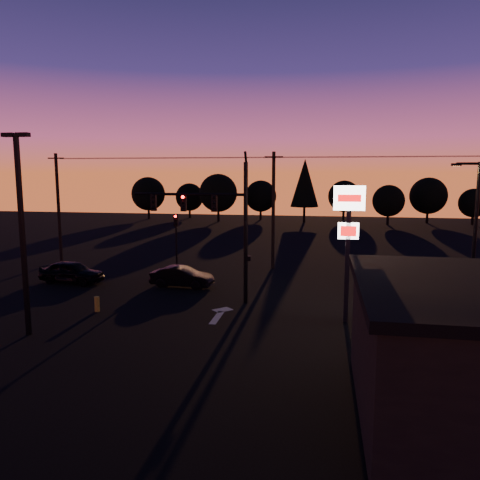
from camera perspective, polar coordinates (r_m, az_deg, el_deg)
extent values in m
plane|color=black|center=(23.67, -4.57, -10.07)|extent=(120.00, 120.00, 0.00)
cube|color=beige|center=(24.48, -2.83, -9.42)|extent=(0.35, 2.20, 0.01)
cube|color=beige|center=(25.79, -2.13, -8.50)|extent=(1.20, 1.20, 0.01)
cylinder|color=black|center=(26.31, 0.69, 0.75)|extent=(0.24, 0.24, 8.00)
cylinder|color=black|center=(26.10, 0.71, 9.93)|extent=(0.14, 0.52, 0.76)
cylinder|color=black|center=(26.83, -6.20, 5.56)|extent=(6.50, 0.16, 0.16)
cube|color=black|center=(26.49, -3.16, 4.48)|extent=(0.32, 0.22, 0.95)
sphere|color=black|center=(26.35, -3.23, 5.22)|extent=(0.18, 0.18, 0.18)
sphere|color=black|center=(26.36, -3.22, 4.57)|extent=(0.18, 0.18, 0.18)
sphere|color=black|center=(26.38, -3.22, 3.92)|extent=(0.18, 0.18, 0.18)
cube|color=black|center=(26.96, -6.90, 4.50)|extent=(0.32, 0.22, 0.95)
sphere|color=#FF0705|center=(26.82, -6.99, 5.23)|extent=(0.18, 0.18, 0.18)
sphere|color=black|center=(26.83, -6.98, 4.59)|extent=(0.18, 0.18, 0.18)
sphere|color=black|center=(26.85, -6.97, 3.95)|extent=(0.18, 0.18, 0.18)
cube|color=black|center=(27.54, -10.49, 4.50)|extent=(0.32, 0.22, 0.95)
sphere|color=black|center=(27.40, -10.61, 5.21)|extent=(0.18, 0.18, 0.18)
sphere|color=black|center=(27.41, -10.59, 4.58)|extent=(0.18, 0.18, 0.18)
sphere|color=black|center=(27.43, -10.57, 3.96)|extent=(0.18, 0.18, 0.18)
cube|color=black|center=(26.50, 1.07, -2.27)|extent=(0.22, 0.18, 0.28)
cylinder|color=black|center=(35.38, -7.75, -1.01)|extent=(0.14, 0.14, 3.60)
cube|color=black|center=(35.11, -7.82, 2.38)|extent=(0.30, 0.20, 0.90)
sphere|color=#FF0705|center=(34.96, -7.89, 2.88)|extent=(0.18, 0.18, 0.18)
sphere|color=black|center=(34.99, -7.88, 2.43)|extent=(0.18, 0.18, 0.18)
sphere|color=black|center=(35.02, -7.87, 1.97)|extent=(0.18, 0.18, 0.18)
cube|color=black|center=(23.13, -24.98, 0.19)|extent=(0.18, 0.18, 9.00)
cube|color=black|center=(23.21, -26.39, 11.41)|extent=(0.55, 0.30, 0.18)
cube|color=black|center=(22.80, -24.95, 11.57)|extent=(0.55, 0.30, 0.18)
cube|color=black|center=(23.65, 12.95, -2.27)|extent=(0.22, 0.22, 6.40)
cube|color=white|center=(23.30, 13.19, 5.00)|extent=(1.50, 0.25, 1.20)
cube|color=red|center=(23.16, 13.21, 4.98)|extent=(1.10, 0.02, 0.35)
cube|color=white|center=(23.44, 13.06, 1.09)|extent=(1.00, 0.22, 0.80)
cube|color=red|center=(23.31, 13.08, 1.06)|extent=(0.75, 0.02, 0.50)
cylinder|color=black|center=(28.66, 26.72, 0.48)|extent=(0.20, 0.20, 8.00)
cylinder|color=black|center=(28.30, 26.06, 8.36)|extent=(1.20, 0.14, 0.14)
cube|color=black|center=(28.14, 24.86, 8.34)|extent=(0.50, 0.22, 0.14)
plane|color=#FFB759|center=(28.14, 24.85, 8.18)|extent=(0.35, 0.35, 0.00)
cylinder|color=black|center=(41.93, -21.25, 3.66)|extent=(0.26, 0.26, 9.00)
cube|color=black|center=(41.85, -21.54, 9.26)|extent=(1.40, 0.10, 0.10)
cylinder|color=black|center=(36.05, 4.08, 3.54)|extent=(0.26, 0.26, 9.00)
cube|color=black|center=(35.95, 4.14, 10.07)|extent=(1.40, 0.10, 0.10)
cylinder|color=black|center=(37.39, -10.02, 9.82)|extent=(18.00, 0.02, 0.02)
cylinder|color=black|center=(37.96, -9.70, 9.88)|extent=(18.00, 0.02, 0.02)
cylinder|color=black|center=(38.52, -9.40, 9.78)|extent=(18.00, 0.02, 0.02)
cylinder|color=black|center=(35.55, 18.83, 9.60)|extent=(18.00, 0.02, 0.02)
cylinder|color=black|center=(36.14, 18.69, 9.66)|extent=(18.00, 0.02, 0.02)
cylinder|color=black|center=(36.73, 18.55, 9.55)|extent=(18.00, 0.02, 0.02)
cube|color=black|center=(19.49, 19.47, -10.25)|extent=(2.20, 0.05, 1.60)
cylinder|color=gold|center=(26.53, -17.04, -7.48)|extent=(0.27, 0.27, 0.81)
cylinder|color=black|center=(77.20, -11.06, 3.14)|extent=(0.36, 0.36, 1.62)
sphere|color=black|center=(76.99, -11.12, 5.55)|extent=(5.36, 5.36, 5.36)
cylinder|color=black|center=(78.13, -6.14, 3.21)|extent=(0.36, 0.36, 1.38)
sphere|color=black|center=(77.94, -6.18, 5.23)|extent=(4.54, 4.54, 4.54)
cylinder|color=black|center=(71.79, -2.65, 2.96)|extent=(0.36, 0.36, 1.75)
sphere|color=black|center=(71.56, -2.67, 5.76)|extent=(5.77, 5.78, 5.78)
cylinder|color=black|center=(74.68, 2.53, 3.07)|extent=(0.36, 0.36, 1.50)
sphere|color=black|center=(74.47, 2.54, 5.37)|extent=(4.95, 4.95, 4.95)
cylinder|color=black|center=(71.06, 7.82, 3.10)|extent=(0.36, 0.36, 2.38)
cone|color=black|center=(70.80, 7.90, 6.93)|extent=(4.18, 4.18, 7.12)
cylinder|color=black|center=(76.10, 12.49, 2.98)|extent=(0.36, 0.36, 1.50)
sphere|color=black|center=(75.89, 12.56, 5.24)|extent=(4.95, 4.95, 4.95)
cylinder|color=black|center=(70.67, 17.56, 2.36)|extent=(0.36, 0.36, 1.38)
sphere|color=black|center=(70.46, 17.65, 4.58)|extent=(4.54, 4.54, 4.54)
cylinder|color=black|center=(74.61, 21.84, 2.53)|extent=(0.36, 0.36, 1.62)
sphere|color=black|center=(74.39, 21.98, 5.02)|extent=(5.36, 5.36, 5.36)
cylinder|color=black|center=(75.13, 26.47, 2.15)|extent=(0.36, 0.36, 1.25)
sphere|color=black|center=(74.94, 26.59, 4.05)|extent=(4.12, 4.12, 4.12)
imported|color=black|center=(33.75, -19.84, -3.67)|extent=(4.61, 2.31, 1.51)
imported|color=black|center=(30.92, -7.10, -4.45)|extent=(4.18, 1.72, 1.35)
imported|color=black|center=(21.91, 18.66, -10.09)|extent=(3.50, 5.46, 1.40)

